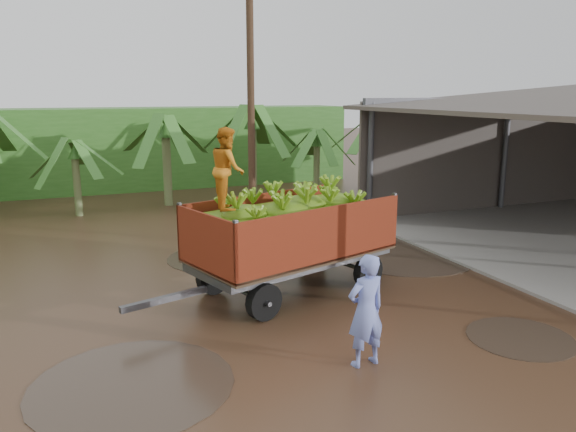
# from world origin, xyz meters

# --- Properties ---
(ground) EXTENTS (100.00, 100.00, 0.00)m
(ground) POSITION_xyz_m (0.00, 0.00, 0.00)
(ground) COLOR black
(ground) RESTS_ON ground
(hedge_north) EXTENTS (22.00, 3.00, 3.60)m
(hedge_north) POSITION_xyz_m (-2.00, 16.00, 1.80)
(hedge_north) COLOR #2D661E
(hedge_north) RESTS_ON ground
(banana_trailer) EXTENTS (6.20, 3.31, 3.66)m
(banana_trailer) POSITION_xyz_m (0.29, 0.56, 1.35)
(banana_trailer) COLOR maroon
(banana_trailer) RESTS_ON ground
(man_blue) EXTENTS (0.72, 0.51, 1.85)m
(man_blue) POSITION_xyz_m (0.07, -3.06, 0.93)
(man_blue) COLOR #7584D6
(man_blue) RESTS_ON ground
(utility_pole) EXTENTS (1.20, 0.24, 8.17)m
(utility_pole) POSITION_xyz_m (1.85, 7.68, 4.14)
(utility_pole) COLOR #47301E
(utility_pole) RESTS_ON ground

